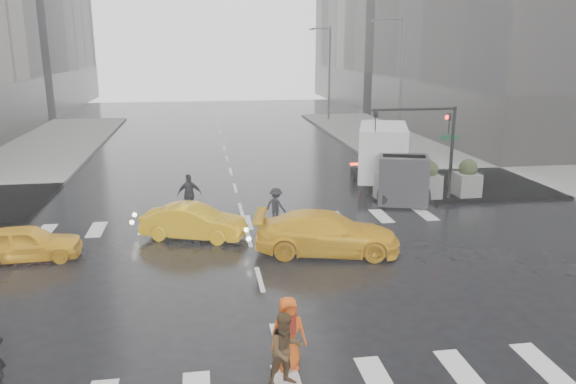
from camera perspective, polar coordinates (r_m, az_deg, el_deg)
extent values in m
plane|color=black|center=(18.13, -2.88, -8.86)|extent=(120.00, 120.00, 0.00)
cube|color=gray|center=(40.73, 22.61, 3.42)|extent=(35.00, 35.00, 0.15)
cube|color=#312E2B|center=(53.51, 26.35, 7.78)|extent=(26.05, 26.05, 4.40)
cube|color=#312E2B|center=(78.93, 14.18, 10.59)|extent=(26.05, 26.05, 4.40)
cylinder|color=black|center=(27.64, 16.28, 3.70)|extent=(0.16, 0.16, 4.50)
cylinder|color=black|center=(26.54, 12.65, 8.20)|extent=(4.00, 0.12, 0.12)
imported|color=black|center=(27.31, 16.01, 6.68)|extent=(0.16, 0.20, 1.00)
imported|color=black|center=(25.99, 8.87, 7.14)|extent=(0.16, 0.20, 1.00)
sphere|color=#FF190C|center=(27.23, 15.87, 7.31)|extent=(0.20, 0.20, 0.20)
cube|color=#0C5426|center=(27.78, 16.13, 5.34)|extent=(0.90, 0.03, 0.22)
cylinder|color=#59595B|center=(36.90, 11.36, 10.15)|extent=(0.20, 0.20, 9.00)
cylinder|color=#59595B|center=(36.53, 10.33, 16.91)|extent=(1.80, 0.12, 0.12)
cube|color=#59595B|center=(36.25, 8.92, 16.83)|extent=(0.50, 0.22, 0.15)
cylinder|color=#59595B|center=(56.06, 4.22, 11.85)|extent=(0.20, 0.20, 9.00)
cylinder|color=#59595B|center=(55.82, 3.37, 16.26)|extent=(1.80, 0.12, 0.12)
cube|color=#59595B|center=(55.63, 2.42, 16.18)|extent=(0.50, 0.22, 0.15)
cube|color=gray|center=(27.02, 10.09, 0.46)|extent=(1.10, 1.10, 1.10)
sphere|color=#223015|center=(26.84, 10.17, 2.11)|extent=(0.90, 0.90, 0.90)
cube|color=gray|center=(27.73, 14.00, 0.61)|extent=(1.10, 1.10, 1.10)
sphere|color=#223015|center=(27.55, 14.11, 2.22)|extent=(0.90, 0.90, 0.90)
cube|color=gray|center=(28.56, 17.70, 0.75)|extent=(1.10, 1.10, 1.10)
sphere|color=#223015|center=(28.39, 17.83, 2.32)|extent=(0.90, 0.90, 0.90)
imported|color=#483119|center=(12.58, -0.20, -15.76)|extent=(0.99, 0.86, 1.72)
imported|color=#E2510F|center=(13.20, -0.01, -14.13)|extent=(0.92, 0.67, 1.75)
cube|color=maroon|center=(12.91, 0.12, -13.44)|extent=(0.30, 0.20, 0.40)
imported|color=black|center=(24.90, -9.97, -0.26)|extent=(1.11, 0.72, 1.82)
imported|color=black|center=(23.37, -1.22, -1.40)|extent=(1.08, 1.08, 1.52)
imported|color=#FFB90D|center=(21.46, -25.02, -4.71)|extent=(3.70, 1.62, 1.24)
imported|color=#FFB90D|center=(21.89, -9.55, -3.03)|extent=(4.19, 2.64, 1.31)
imported|color=#FFB90D|center=(20.11, 3.99, -4.17)|extent=(4.88, 2.97, 1.49)
cube|color=silver|center=(29.18, 9.58, 4.12)|extent=(2.33, 4.46, 2.62)
cube|color=#2A2A2F|center=(26.48, 11.61, 1.23)|extent=(2.23, 1.74, 2.23)
cube|color=black|center=(26.34, 11.69, 2.67)|extent=(1.94, 0.87, 0.87)
cylinder|color=black|center=(26.16, 9.58, -0.59)|extent=(0.27, 0.87, 0.87)
cylinder|color=black|center=(26.87, 13.70, -0.40)|extent=(0.27, 0.87, 0.87)
cylinder|color=black|center=(28.12, 8.22, 0.54)|extent=(0.27, 0.87, 0.87)
cylinder|color=black|center=(28.78, 12.10, 0.68)|extent=(0.27, 0.87, 0.87)
cylinder|color=black|center=(30.65, 6.74, 1.76)|extent=(0.27, 0.87, 0.87)
cylinder|color=black|center=(31.26, 10.34, 1.88)|extent=(0.27, 0.87, 0.87)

